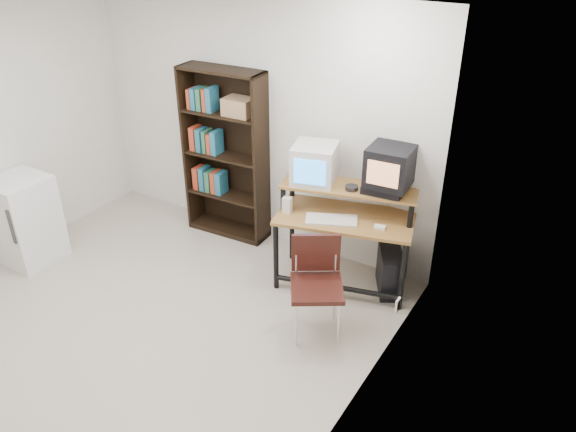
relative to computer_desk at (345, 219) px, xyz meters
The scene contains 18 objects.
floor 2.16m from the computer_desk, 127.50° to the right, with size 4.00×4.00×0.01m, color #B8AB99.
ceiling 2.79m from the computer_desk, 127.50° to the right, with size 4.00×4.00×0.01m, color white.
back_wall 1.43m from the computer_desk, 163.08° to the left, with size 4.00×0.01×2.60m, color silver.
right_wall 1.89m from the computer_desk, 65.01° to the right, with size 0.01×4.00×2.60m, color silver.
computer_desk is the anchor object (origin of this frame).
crt_monitor 0.59m from the computer_desk, behind, with size 0.48×0.48×0.37m.
vcr 0.45m from the computer_desk, 28.56° to the left, with size 0.36×0.26×0.08m, color black.
crt_tv 0.65m from the computer_desk, 30.76° to the left, with size 0.41×0.41×0.36m.
cd_spindle 0.31m from the computer_desk, 66.54° to the left, with size 0.12×0.12×0.05m, color #26262B.
keyboard 0.18m from the computer_desk, 111.02° to the right, with size 0.47×0.21×0.04m, color beige.
mousepad 0.37m from the computer_desk, ahead, with size 0.22×0.18×0.01m, color black.
mouse 0.38m from the computer_desk, ahead, with size 0.10×0.06×0.03m, color white.
desk_speaker 0.56m from the computer_desk, 154.47° to the right, with size 0.08×0.07×0.17m, color beige.
pc_tower 0.67m from the computer_desk, 12.80° to the left, with size 0.20×0.45×0.42m, color black.
school_chair 0.78m from the computer_desk, 81.72° to the right, with size 0.60×0.60×0.87m.
bookshelf 1.58m from the computer_desk, behind, with size 0.94×0.36×1.86m.
mini_fridge 3.26m from the computer_desk, 155.92° to the right, with size 0.54×0.56×0.91m.
wall_outlet 0.97m from the computer_desk, 32.38° to the right, with size 0.02×0.08×0.12m, color beige.
Camera 1 is at (3.17, -2.57, 3.23)m, focal length 35.00 mm.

